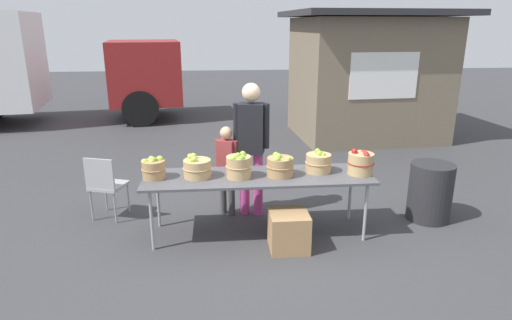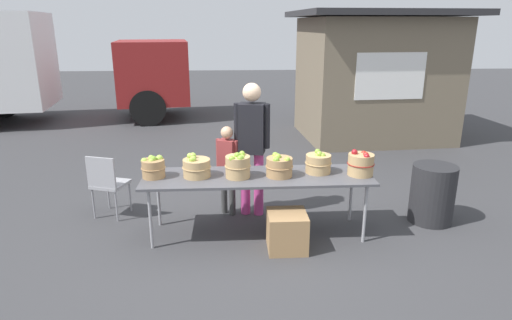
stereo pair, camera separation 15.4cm
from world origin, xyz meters
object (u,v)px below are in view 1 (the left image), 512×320
apple_basket_green_3 (280,166)px  trash_barrel (430,192)px  apple_basket_red_0 (361,163)px  market_table (258,178)px  apple_basket_green_1 (197,168)px  apple_basket_green_2 (239,166)px  child_customer (227,164)px  produce_crate (289,231)px  apple_basket_green_0 (154,168)px  apple_basket_green_4 (318,162)px  vendor_adult (251,140)px  folding_chair (105,182)px

apple_basket_green_3 → trash_barrel: size_ratio=0.43×
apple_basket_green_3 → trash_barrel: 2.09m
trash_barrel → apple_basket_red_0: bearing=-166.0°
market_table → apple_basket_green_1: size_ratio=7.97×
market_table → apple_basket_green_2: bearing=-169.9°
child_customer → produce_crate: (0.67, -1.02, -0.49)m
apple_basket_green_0 → apple_basket_green_4: apple_basket_green_4 is taller
apple_basket_green_4 → child_customer: child_customer is taller
vendor_adult → trash_barrel: 2.43m
market_table → apple_basket_green_2: apple_basket_green_2 is taller
market_table → apple_basket_red_0: 1.23m
child_customer → apple_basket_green_2: bearing=127.5°
apple_basket_green_4 → apple_basket_red_0: (0.48, -0.12, 0.02)m
apple_basket_green_4 → folding_chair: apple_basket_green_4 is taller
apple_basket_green_2 → folding_chair: bearing=159.4°
apple_basket_green_3 → apple_basket_red_0: (0.97, -0.01, 0.01)m
child_customer → apple_basket_green_0: bearing=61.1°
apple_basket_green_0 → trash_barrel: 3.52m
child_customer → trash_barrel: (2.63, -0.39, -0.33)m
market_table → apple_basket_green_4: 0.76m
apple_basket_green_0 → apple_basket_green_4: (1.95, 0.05, 0.00)m
apple_basket_green_1 → apple_basket_green_3: bearing=-2.7°
produce_crate → child_customer: bearing=123.2°
produce_crate → folding_chair: bearing=155.9°
child_customer → apple_basket_green_1: bearing=85.5°
vendor_adult → apple_basket_green_0: bearing=38.1°
apple_basket_green_3 → apple_basket_green_4: size_ratio=1.02×
apple_basket_green_0 → apple_basket_green_1: (0.50, -0.01, -0.00)m
child_customer → apple_basket_red_0: bearing=-176.0°
market_table → apple_basket_green_1: 0.73m
market_table → apple_basket_green_3: 0.30m
apple_basket_green_0 → produce_crate: (1.52, -0.43, -0.65)m
apple_basket_green_1 → child_customer: 0.71m
apple_basket_green_4 → produce_crate: size_ratio=0.73×
child_customer → produce_crate: size_ratio=2.77×
apple_basket_green_1 → child_customer: bearing=58.9°
apple_basket_green_1 → vendor_adult: (0.68, 0.57, 0.18)m
apple_basket_green_2 → apple_basket_green_3: (0.48, 0.01, -0.02)m
apple_basket_green_1 → apple_basket_green_4: size_ratio=1.06×
market_table → trash_barrel: (2.27, 0.22, -0.34)m
apple_basket_green_3 → folding_chair: (-2.18, 0.63, -0.37)m
apple_basket_green_0 → folding_chair: size_ratio=0.33×
vendor_adult → child_customer: (-0.32, 0.03, -0.33)m
apple_basket_green_2 → apple_basket_green_3: size_ratio=0.94×
apple_basket_red_0 → folding_chair: bearing=168.5°
vendor_adult → trash_barrel: bearing=-176.6°
apple_basket_green_1 → apple_basket_green_0: bearing=179.4°
apple_basket_green_1 → folding_chair: (-1.21, 0.58, -0.36)m
child_customer → folding_chair: 1.59m
apple_basket_green_3 → apple_basket_green_2: bearing=-178.8°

